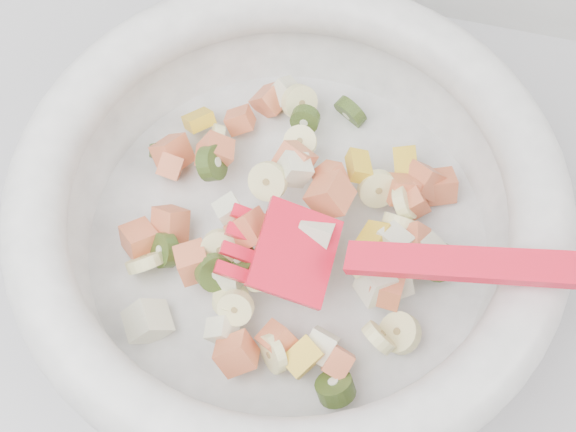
# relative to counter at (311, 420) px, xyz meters

# --- Properties ---
(counter) EXTENTS (2.00, 0.60, 0.90)m
(counter) POSITION_rel_counter_xyz_m (0.00, 0.00, 0.00)
(counter) COLOR #A7A6AB
(counter) RESTS_ON ground
(mixing_bowl) EXTENTS (0.42, 0.37, 0.14)m
(mixing_bowl) POSITION_rel_counter_xyz_m (-0.04, 0.03, 0.51)
(mixing_bowl) COLOR white
(mixing_bowl) RESTS_ON counter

